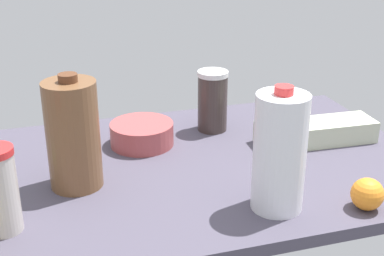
{
  "coord_description": "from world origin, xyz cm",
  "views": [
    {
      "loc": [
        35.7,
        117.78,
        64.55
      ],
      "look_at": [
        0.0,
        0.0,
        13.0
      ],
      "focal_mm": 50.0,
      "sensor_mm": 36.0,
      "label": 1
    }
  ],
  "objects_px": {
    "chocolate_milk_jug": "(73,135)",
    "milk_jug": "(280,153)",
    "shaker_bottle": "(213,101)",
    "orange_beside_bowl": "(367,194)",
    "lime_by_jug": "(76,135)",
    "egg_carton": "(316,132)",
    "mixing_bowl": "(142,134)"
  },
  "relations": [
    {
      "from": "egg_carton",
      "to": "lime_by_jug",
      "type": "xyz_separation_m",
      "value": [
        0.64,
        -0.17,
        -0.0
      ]
    },
    {
      "from": "mixing_bowl",
      "to": "egg_carton",
      "type": "bearing_deg",
      "value": 164.98
    },
    {
      "from": "lime_by_jug",
      "to": "orange_beside_bowl",
      "type": "xyz_separation_m",
      "value": [
        -0.57,
        0.52,
        0.01
      ]
    },
    {
      "from": "mixing_bowl",
      "to": "lime_by_jug",
      "type": "bearing_deg",
      "value": -15.15
    },
    {
      "from": "chocolate_milk_jug",
      "to": "shaker_bottle",
      "type": "bearing_deg",
      "value": -151.2
    },
    {
      "from": "chocolate_milk_jug",
      "to": "lime_by_jug",
      "type": "relative_size",
      "value": 4.59
    },
    {
      "from": "milk_jug",
      "to": "mixing_bowl",
      "type": "distance_m",
      "value": 0.47
    },
    {
      "from": "milk_jug",
      "to": "egg_carton",
      "type": "distance_m",
      "value": 0.4
    },
    {
      "from": "shaker_bottle",
      "to": "milk_jug",
      "type": "bearing_deg",
      "value": 89.09
    },
    {
      "from": "mixing_bowl",
      "to": "orange_beside_bowl",
      "type": "bearing_deg",
      "value": 129.92
    },
    {
      "from": "egg_carton",
      "to": "milk_jug",
      "type": "bearing_deg",
      "value": 50.89
    },
    {
      "from": "chocolate_milk_jug",
      "to": "lime_by_jug",
      "type": "height_order",
      "value": "chocolate_milk_jug"
    },
    {
      "from": "mixing_bowl",
      "to": "orange_beside_bowl",
      "type": "height_order",
      "value": "orange_beside_bowl"
    },
    {
      "from": "milk_jug",
      "to": "lime_by_jug",
      "type": "height_order",
      "value": "milk_jug"
    },
    {
      "from": "chocolate_milk_jug",
      "to": "milk_jug",
      "type": "bearing_deg",
      "value": 150.79
    },
    {
      "from": "milk_jug",
      "to": "lime_by_jug",
      "type": "distance_m",
      "value": 0.61
    },
    {
      "from": "shaker_bottle",
      "to": "chocolate_milk_jug",
      "type": "bearing_deg",
      "value": 28.8
    },
    {
      "from": "milk_jug",
      "to": "orange_beside_bowl",
      "type": "distance_m",
      "value": 0.22
    },
    {
      "from": "orange_beside_bowl",
      "to": "milk_jug",
      "type": "bearing_deg",
      "value": -19.06
    },
    {
      "from": "milk_jug",
      "to": "orange_beside_bowl",
      "type": "height_order",
      "value": "milk_jug"
    },
    {
      "from": "egg_carton",
      "to": "lime_by_jug",
      "type": "height_order",
      "value": "same"
    },
    {
      "from": "shaker_bottle",
      "to": "orange_beside_bowl",
      "type": "distance_m",
      "value": 0.55
    },
    {
      "from": "milk_jug",
      "to": "orange_beside_bowl",
      "type": "relative_size",
      "value": 3.9
    },
    {
      "from": "lime_by_jug",
      "to": "chocolate_milk_jug",
      "type": "bearing_deg",
      "value": 84.77
    },
    {
      "from": "mixing_bowl",
      "to": "chocolate_milk_jug",
      "type": "bearing_deg",
      "value": 43.15
    },
    {
      "from": "shaker_bottle",
      "to": "orange_beside_bowl",
      "type": "relative_size",
      "value": 2.49
    },
    {
      "from": "shaker_bottle",
      "to": "egg_carton",
      "type": "xyz_separation_m",
      "value": [
        -0.25,
        0.17,
        -0.06
      ]
    },
    {
      "from": "mixing_bowl",
      "to": "orange_beside_bowl",
      "type": "relative_size",
      "value": 2.44
    },
    {
      "from": "mixing_bowl",
      "to": "chocolate_milk_jug",
      "type": "height_order",
      "value": "chocolate_milk_jug"
    },
    {
      "from": "egg_carton",
      "to": "chocolate_milk_jug",
      "type": "relative_size",
      "value": 1.21
    },
    {
      "from": "chocolate_milk_jug",
      "to": "lime_by_jug",
      "type": "distance_m",
      "value": 0.25
    },
    {
      "from": "milk_jug",
      "to": "mixing_bowl",
      "type": "height_order",
      "value": "milk_jug"
    }
  ]
}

